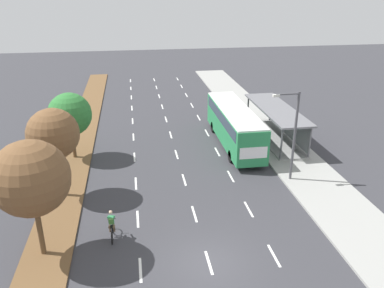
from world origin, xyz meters
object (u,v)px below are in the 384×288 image
object	(u,v)px
streetlight	(293,130)
cyclist	(112,226)
bus_shelter	(278,120)
bus	(234,123)
median_tree_third	(70,114)
median_tree_nearest	(31,179)
median_tree_second	(53,134)

from	to	relation	value
streetlight	cyclist	bearing A→B (deg)	-158.03
cyclist	bus_shelter	bearing A→B (deg)	41.56
bus_shelter	bus	xyz separation A→B (m)	(-4.28, -0.63, 0.20)
bus_shelter	streetlight	world-z (taller)	streetlight
median_tree_third	streetlight	distance (m)	17.00
bus	streetlight	world-z (taller)	streetlight
median_tree_nearest	median_tree_third	bearing A→B (deg)	89.16
bus_shelter	streetlight	bearing A→B (deg)	-105.05
cyclist	bus	bearing A→B (deg)	50.12
bus_shelter	median_tree_third	distance (m)	17.98
bus_shelter	cyclist	size ratio (longest dim) A/B	5.56
bus	cyclist	size ratio (longest dim) A/B	6.20
median_tree_nearest	median_tree_second	xyz separation A→B (m)	(0.02, 6.19, -0.05)
bus	median_tree_second	size ratio (longest dim) A/B	1.88
bus	median_tree_third	distance (m)	13.68
bus	median_tree_third	world-z (taller)	median_tree_third
bus	median_tree_second	distance (m)	15.56
bus_shelter	median_tree_nearest	distance (m)	22.82
cyclist	median_tree_second	bearing A→B (deg)	123.78
median_tree_nearest	streetlight	bearing A→B (deg)	20.39
median_tree_nearest	median_tree_third	world-z (taller)	median_tree_nearest
median_tree_second	streetlight	bearing A→B (deg)	-1.00
median_tree_second	median_tree_third	world-z (taller)	median_tree_second
median_tree_nearest	bus	bearing A→B (deg)	43.70
cyclist	streetlight	bearing A→B (deg)	21.97
median_tree_nearest	median_tree_second	distance (m)	6.19
bus	cyclist	world-z (taller)	bus
cyclist	median_tree_second	xyz separation A→B (m)	(-3.52, 5.27, 3.68)
bus	bus_shelter	bearing A→B (deg)	8.37
median_tree_second	bus_shelter	bearing A→B (deg)	22.81
median_tree_nearest	median_tree_third	distance (m)	12.40
bus_shelter	median_tree_second	xyz separation A→B (m)	(-17.99, -7.57, 2.60)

